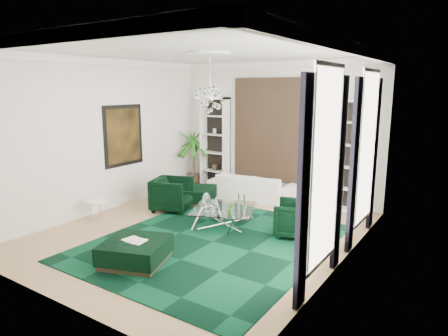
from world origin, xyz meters
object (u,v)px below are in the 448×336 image
Objects in this scene: armchair_left at (172,194)px; palm at (194,149)px; armchair_right at (295,219)px; ottoman_front at (135,252)px; sofa at (253,187)px; coffee_table at (224,218)px; ottoman_side at (196,195)px; side_table at (97,211)px.

armchair_left is 2.67m from palm.
armchair_right is at bearing -27.18° from palm.
ottoman_front is 5.79m from palm.
sofa is 1.85× the size of coffee_table.
sofa is at bearing 93.80° from ottoman_front.
ottoman_side is (-3.24, 0.83, -0.17)m from armchair_right.
armchair_right reaches higher than side_table.
sofa is at bearing 58.73° from side_table.
armchair_left is at bearing 57.95° from side_table.
coffee_table is 2.45m from ottoman_front.
armchair_right reaches higher than coffee_table.
armchair_left is 0.96× the size of ottoman_side.
ottoman_front is 2.20× the size of side_table.
ottoman_side is 0.41× the size of palm.
armchair_right reaches higher than sofa.
armchair_right is 1.74× the size of side_table.
coffee_table is 2.07m from ottoman_side.
ottoman_side is (-1.09, -1.17, -0.14)m from sofa.
sofa is 2.44m from coffee_table.
armchair_left is 3.35m from armchair_right.
sofa is 5.10× the size of side_table.
armchair_right is 5.05m from palm.
palm is at bearing 117.14° from ottoman_front.
sofa reaches higher than ottoman_side.
coffee_table is 3.05m from side_table.
side_table is (-1.10, -2.43, 0.02)m from ottoman_side.
armchair_right is at bearing 20.31° from side_table.
side_table is 4.00m from palm.
palm reaches higher than ottoman_side.
side_table is (-2.19, -3.60, -0.13)m from sofa.
ottoman_side is at bearing -26.90° from armchair_left.
armchair_right is 1.60m from coffee_table.
ottoman_side is 3.89m from ottoman_front.
palm reaches higher than coffee_table.
palm reaches higher than sofa.
armchair_left reaches higher than sofa.
sofa is 2.63× the size of armchair_left.
armchair_right is at bearing 13.54° from coffee_table.
palm reaches higher than armchair_left.
palm is (-2.60, 5.08, 0.97)m from ottoman_front.
coffee_table is at bearing -35.34° from ottoman_side.
armchair_left is at bearing 54.77° from sofa.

